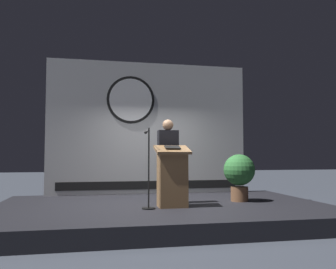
{
  "coord_description": "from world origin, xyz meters",
  "views": [
    {
      "loc": [
        -1.24,
        -6.71,
        1.26
      ],
      "look_at": [
        0.1,
        0.01,
        1.67
      ],
      "focal_mm": 36.98,
      "sensor_mm": 36.0,
      "label": 1
    }
  ],
  "objects_px": {
    "podium": "(172,177)",
    "microphone_stand": "(148,180)",
    "potted_plant": "(239,173)",
    "speaker_person": "(168,160)"
  },
  "relations": [
    {
      "from": "podium",
      "to": "speaker_person",
      "type": "height_order",
      "value": "speaker_person"
    },
    {
      "from": "speaker_person",
      "to": "microphone_stand",
      "type": "xyz_separation_m",
      "value": [
        -0.48,
        -0.57,
        -0.34
      ]
    },
    {
      "from": "speaker_person",
      "to": "microphone_stand",
      "type": "relative_size",
      "value": 1.15
    },
    {
      "from": "microphone_stand",
      "to": "potted_plant",
      "type": "relative_size",
      "value": 1.49
    },
    {
      "from": "podium",
      "to": "speaker_person",
      "type": "xyz_separation_m",
      "value": [
        0.01,
        0.48,
        0.3
      ]
    },
    {
      "from": "microphone_stand",
      "to": "potted_plant",
      "type": "distance_m",
      "value": 2.09
    },
    {
      "from": "podium",
      "to": "potted_plant",
      "type": "distance_m",
      "value": 1.62
    },
    {
      "from": "microphone_stand",
      "to": "potted_plant",
      "type": "height_order",
      "value": "microphone_stand"
    },
    {
      "from": "podium",
      "to": "microphone_stand",
      "type": "xyz_separation_m",
      "value": [
        -0.46,
        -0.09,
        -0.04
      ]
    },
    {
      "from": "podium",
      "to": "microphone_stand",
      "type": "height_order",
      "value": "microphone_stand"
    }
  ]
}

